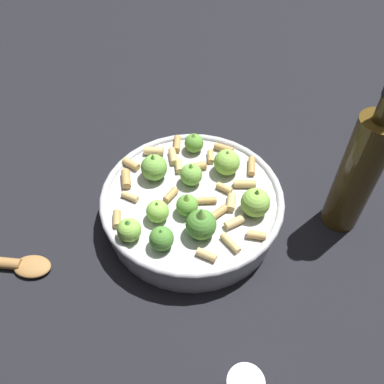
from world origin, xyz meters
name	(u,v)px	position (x,y,z in m)	size (l,w,h in m)	color
ground_plane	(192,217)	(0.00, 0.00, 0.00)	(2.40, 2.40, 0.00)	black
cooking_pan	(192,204)	(0.00, 0.00, 0.03)	(0.27, 0.27, 0.10)	#B7B7BC
olive_oil_bottle	(359,172)	(-0.01, -0.22, 0.10)	(0.05, 0.05, 0.24)	#4C3814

